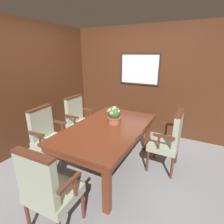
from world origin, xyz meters
name	(u,v)px	position (x,y,z in m)	size (l,w,h in m)	color
ground_plane	(100,167)	(0.00, 0.00, 0.00)	(14.00, 14.00, 0.00)	gray
wall_back	(139,81)	(0.00, 1.83, 1.23)	(7.20, 0.08, 2.45)	#4C2816
wall_left	(24,88)	(-1.65, 0.00, 1.23)	(0.06, 7.20, 2.45)	#4C2816
dining_table	(108,132)	(0.11, 0.10, 0.65)	(1.08, 1.83, 0.74)	maroon
chair_left_far	(79,119)	(-0.82, 0.54, 0.56)	(0.45, 0.56, 1.02)	#562B19
chair_head_near	(47,188)	(0.13, -1.19, 0.56)	(0.57, 0.46, 1.02)	#562B19
chair_right_far	(169,138)	(1.01, 0.50, 0.56)	(0.45, 0.56, 1.02)	#562B19
chair_left_near	(47,134)	(-0.82, -0.31, 0.56)	(0.48, 0.58, 1.02)	#562B19
potted_plant	(114,115)	(0.14, 0.27, 0.89)	(0.23, 0.25, 0.31)	#9E5638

